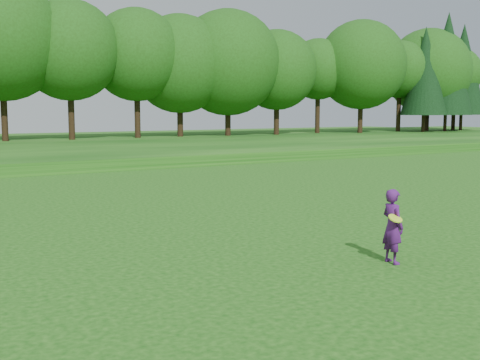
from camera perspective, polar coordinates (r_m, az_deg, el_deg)
ground at (r=11.17m, az=3.28°, el=-8.81°), size 140.00×140.00×0.00m
walking_path at (r=29.59m, az=-19.70°, el=0.56°), size 130.00×1.60×0.04m
woman at (r=12.08m, az=14.27°, el=-4.26°), size 0.48×0.61×1.46m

